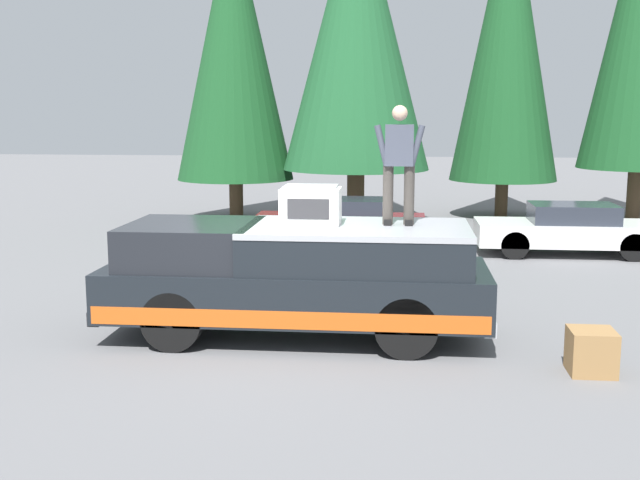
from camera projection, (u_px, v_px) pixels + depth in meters
name	position (u px, v px, depth m)	size (l,w,h in m)	color
ground_plane	(279.00, 341.00, 11.32)	(90.00, 90.00, 0.00)	slate
pickup_truck	(296.00, 278.00, 11.46)	(2.01, 5.54, 1.65)	black
compressor_unit	(311.00, 205.00, 11.32)	(0.65, 0.84, 0.56)	white
person_on_truck_bed	(399.00, 162.00, 11.21)	(0.29, 0.72, 1.69)	#423D38
parked_car_white	(569.00, 229.00, 18.04)	(1.64, 4.10, 1.16)	white
parked_car_maroon	(340.00, 223.00, 19.09)	(1.64, 4.10, 1.16)	maroon
wooden_crate	(591.00, 352.00, 9.92)	(0.56, 0.56, 0.56)	olive
conifer_left	(507.00, 36.00, 23.51)	(3.23, 3.23, 9.74)	#4C3826
conifer_center_left	(357.00, 30.00, 22.13)	(4.17, 4.17, 9.38)	#4C3826
conifer_center_right	(234.00, 45.00, 22.96)	(3.43, 3.43, 9.02)	#4C3826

